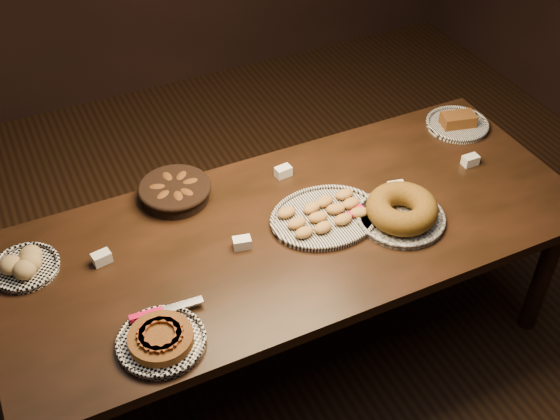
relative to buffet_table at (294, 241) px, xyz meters
name	(u,v)px	position (x,y,z in m)	size (l,w,h in m)	color
ground	(292,344)	(0.00, 0.00, -0.68)	(5.00, 5.00, 0.00)	black
buffet_table	(294,241)	(0.00, 0.00, 0.00)	(2.40, 1.00, 0.75)	black
apple_tart_plate	(161,339)	(-0.67, -0.33, 0.10)	(0.35, 0.31, 0.06)	white
madeleine_platter	(325,216)	(0.13, -0.01, 0.09)	(0.46, 0.37, 0.05)	black
bundt_cake_plate	(401,211)	(0.41, -0.15, 0.12)	(0.43, 0.38, 0.11)	black
croissant_basket	(175,190)	(-0.37, 0.38, 0.12)	(0.31, 0.31, 0.08)	black
bread_roll_plate	(25,265)	(-1.02, 0.22, 0.11)	(0.26, 0.26, 0.08)	white
loaf_plate	(458,123)	(1.02, 0.30, 0.09)	(0.30, 0.30, 0.07)	black
tent_cards	(306,202)	(0.10, 0.10, 0.10)	(1.71, 0.39, 0.04)	white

